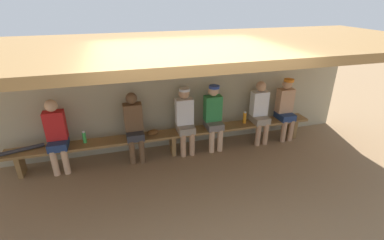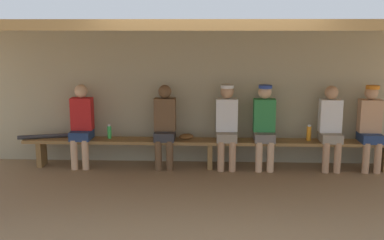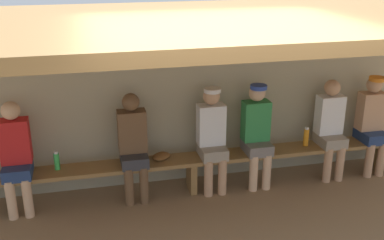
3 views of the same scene
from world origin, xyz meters
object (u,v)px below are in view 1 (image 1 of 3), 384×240
at_px(player_near_post, 260,110).
at_px(baseball_bat, 19,150).
at_px(bench, 172,136).
at_px(player_in_blue, 56,133).
at_px(player_shirtless_tan, 134,124).
at_px(player_with_sunglasses, 214,115).
at_px(player_middle, 185,118).
at_px(player_rightmost, 286,106).
at_px(baseball_glove_tan, 153,132).
at_px(water_bottle_clear, 245,118).
at_px(water_bottle_orange, 84,137).

bearing_deg(player_near_post, baseball_bat, -179.96).
height_order(bench, player_in_blue, player_in_blue).
bearing_deg(bench, player_shirtless_tan, 179.76).
bearing_deg(player_with_sunglasses, player_middle, 180.00).
distance_m(bench, player_near_post, 1.92).
relative_size(bench, player_in_blue, 4.49).
height_order(player_in_blue, player_with_sunglasses, player_with_sunglasses).
bearing_deg(baseball_bat, bench, -15.73).
bearing_deg(player_with_sunglasses, bench, -179.76).
height_order(player_with_sunglasses, player_shirtless_tan, player_with_sunglasses).
distance_m(bench, baseball_bat, 2.71).
bearing_deg(player_middle, bench, -179.22).
height_order(player_rightmost, baseball_glove_tan, player_rightmost).
xyz_separation_m(player_near_post, water_bottle_clear, (-0.33, 0.03, -0.15)).
bearing_deg(player_near_post, player_rightmost, 0.05).
bearing_deg(player_with_sunglasses, player_rightmost, 0.00).
xyz_separation_m(bench, player_rightmost, (2.51, 0.00, 0.36)).
bearing_deg(player_middle, player_near_post, -0.02).
distance_m(player_rightmost, player_shirtless_tan, 3.23).
height_order(player_in_blue, baseball_bat, player_in_blue).
bearing_deg(bench, player_in_blue, 179.91).
bearing_deg(water_bottle_clear, player_in_blue, -179.59).
height_order(player_near_post, baseball_bat, player_near_post).
bearing_deg(player_near_post, player_shirtless_tan, 180.00).
xyz_separation_m(bench, player_shirtless_tan, (-0.72, 0.00, 0.34)).
relative_size(player_with_sunglasses, player_near_post, 1.01).
bearing_deg(water_bottle_clear, player_middle, -178.87).
bearing_deg(player_near_post, player_with_sunglasses, 179.97).
bearing_deg(player_near_post, baseball_glove_tan, 179.32).
relative_size(player_rightmost, baseball_glove_tan, 5.60).
relative_size(player_rightmost, water_bottle_orange, 5.91).
bearing_deg(bench, baseball_glove_tan, 175.49).
height_order(bench, player_with_sunglasses, player_with_sunglasses).
xyz_separation_m(player_shirtless_tan, player_middle, (0.99, 0.00, 0.02)).
bearing_deg(player_in_blue, player_rightmost, 0.01).
relative_size(player_rightmost, player_middle, 1.00).
height_order(player_with_sunglasses, water_bottle_clear, player_with_sunglasses).
distance_m(bench, water_bottle_orange, 1.64).
xyz_separation_m(player_rightmost, baseball_bat, (-5.21, -0.00, -0.25)).
distance_m(player_rightmost, player_near_post, 0.62).
xyz_separation_m(player_near_post, water_bottle_orange, (-3.52, 0.04, -0.16)).
height_order(player_near_post, player_middle, player_middle).
height_order(player_in_blue, baseball_glove_tan, player_in_blue).
height_order(player_rightmost, water_bottle_clear, player_rightmost).
xyz_separation_m(player_rightmost, player_shirtless_tan, (-3.23, -0.00, -0.02)).
height_order(player_with_sunglasses, player_near_post, player_with_sunglasses).
relative_size(player_rightmost, player_with_sunglasses, 1.00).
bearing_deg(water_bottle_clear, player_with_sunglasses, -177.93).
relative_size(player_near_post, water_bottle_orange, 5.87).
xyz_separation_m(player_in_blue, water_bottle_clear, (3.63, 0.03, -0.15)).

